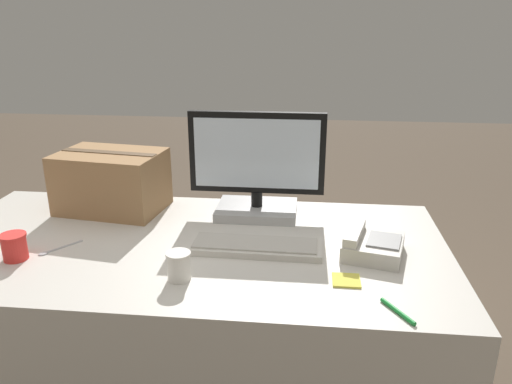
# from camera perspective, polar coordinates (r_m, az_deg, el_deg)

# --- Properties ---
(office_desk) EXTENTS (1.80, 0.90, 0.74)m
(office_desk) POSITION_cam_1_polar(r_m,az_deg,el_deg) (1.95, -7.46, -15.65)
(office_desk) COLOR beige
(office_desk) RESTS_ON ground_plane
(monitor) EXTENTS (0.52, 0.23, 0.41)m
(monitor) POSITION_cam_1_polar(r_m,az_deg,el_deg) (1.93, 0.09, 2.30)
(monitor) COLOR #B7B7B7
(monitor) RESTS_ON office_desk
(keyboard) EXTENTS (0.45, 0.16, 0.03)m
(keyboard) POSITION_cam_1_polar(r_m,az_deg,el_deg) (1.69, -0.11, -6.21)
(keyboard) COLOR beige
(keyboard) RESTS_ON office_desk
(desk_phone) EXTENTS (0.23, 0.24, 0.08)m
(desk_phone) POSITION_cam_1_polar(r_m,az_deg,el_deg) (1.69, 13.06, -5.96)
(desk_phone) COLOR beige
(desk_phone) RESTS_ON office_desk
(paper_cup_left) EXTENTS (0.08, 0.08, 0.09)m
(paper_cup_left) POSITION_cam_1_polar(r_m,az_deg,el_deg) (1.79, -25.89, -5.64)
(paper_cup_left) COLOR red
(paper_cup_left) RESTS_ON office_desk
(paper_cup_right) EXTENTS (0.07, 0.07, 0.09)m
(paper_cup_right) POSITION_cam_1_polar(r_m,az_deg,el_deg) (1.51, -8.81, -8.35)
(paper_cup_right) COLOR white
(paper_cup_right) RESTS_ON office_desk
(spoon) EXTENTS (0.11, 0.13, 0.00)m
(spoon) POSITION_cam_1_polar(r_m,az_deg,el_deg) (1.82, -22.08, -6.16)
(spoon) COLOR #B2B2B7
(spoon) RESTS_ON office_desk
(cardboard_box) EXTENTS (0.44, 0.33, 0.24)m
(cardboard_box) POSITION_cam_1_polar(r_m,az_deg,el_deg) (2.08, -16.19, 1.19)
(cardboard_box) COLOR #9E754C
(cardboard_box) RESTS_ON office_desk
(pen_marker) EXTENTS (0.08, 0.12, 0.01)m
(pen_marker) POSITION_cam_1_polar(r_m,az_deg,el_deg) (1.41, 15.89, -12.98)
(pen_marker) COLOR #198C33
(pen_marker) RESTS_ON office_desk
(sticky_note_pad) EXTENTS (0.08, 0.08, 0.01)m
(sticky_note_pad) POSITION_cam_1_polar(r_m,az_deg,el_deg) (1.53, 10.28, -9.90)
(sticky_note_pad) COLOR #E5DB4C
(sticky_note_pad) RESTS_ON office_desk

